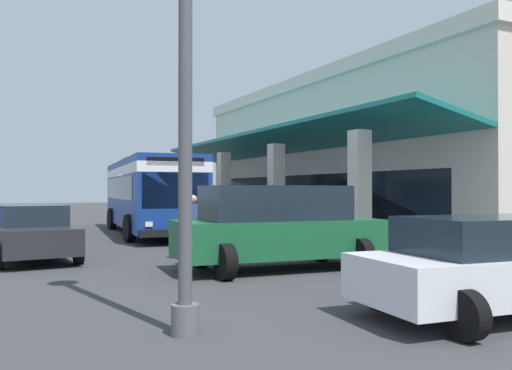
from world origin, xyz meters
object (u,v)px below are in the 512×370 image
Objects in this scene: parked_suv_green at (277,226)px; parked_sedan_white at (498,265)px; parked_sedan_charcoal at (31,232)px; pedestrian at (193,223)px; transit_bus at (149,190)px; potted_palm at (193,210)px.

parked_suv_green is 5.52m from parked_sedan_white.
parked_sedan_charcoal is 2.62× the size of pedestrian.
transit_bus is 2.51× the size of parked_sedan_charcoal.
transit_bus reaches higher than potted_palm.
parked_suv_green is 1.09× the size of parked_sedan_white.
parked_sedan_white is at bearing 13.89° from pedestrian.
potted_palm is (-17.45, 4.02, -0.28)m from parked_suv_green.
transit_bus is at bearing 144.56° from parked_sedan_charcoal.
transit_bus is 8.84m from parked_sedan_charcoal.
transit_bus is at bearing 172.59° from pedestrian.
potted_palm is (-22.90, 3.23, -0.01)m from parked_sedan_white.
transit_bus is 17.11m from parked_sedan_white.
parked_sedan_charcoal is (-9.91, -5.89, 0.00)m from parked_sedan_white.
potted_palm is at bearing 171.97° from parked_sedan_white.
parked_sedan_white is 23.13m from potted_palm.
potted_palm reaches higher than parked_suv_green.
transit_bus is 9.17m from pedestrian.
parked_suv_green is at bearing -12.97° from potted_palm.
pedestrian is 15.78m from potted_palm.
pedestrian is at bearing -166.11° from parked_sedan_white.
parked_sedan_charcoal is (7.14, -5.08, -1.10)m from transit_bus.
parked_suv_green is 6.78m from parked_sedan_charcoal.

